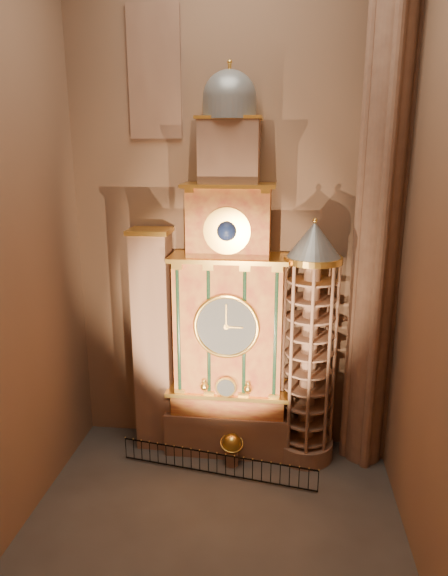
# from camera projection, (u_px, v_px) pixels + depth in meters

# --- Properties ---
(floor) EXTENTS (14.00, 14.00, 0.00)m
(floor) POSITION_uv_depth(u_px,v_px,m) (214.00, 520.00, 19.25)
(floor) COLOR #383330
(floor) RESTS_ON ground
(wall_back) EXTENTS (22.00, 0.00, 22.00)m
(wall_back) POSITION_uv_depth(u_px,v_px,m) (232.00, 208.00, 22.13)
(wall_back) COLOR #8E674C
(wall_back) RESTS_ON floor
(wall_left) EXTENTS (0.00, 22.00, 22.00)m
(wall_left) POSITION_uv_depth(u_px,v_px,m) (6.00, 225.00, 17.17)
(wall_left) COLOR #8E674C
(wall_left) RESTS_ON floor
(wall_right) EXTENTS (0.00, 22.00, 22.00)m
(wall_right) POSITION_uv_depth(u_px,v_px,m) (440.00, 233.00, 15.59)
(wall_right) COLOR #8E674C
(wall_right) RESTS_ON floor
(astronomical_clock) EXTENTS (5.60, 2.41, 16.70)m
(astronomical_clock) POSITION_uv_depth(u_px,v_px,m) (229.00, 311.00, 22.27)
(astronomical_clock) COLOR #8C634C
(astronomical_clock) RESTS_ON floor
(portrait_tower) EXTENTS (1.80, 1.60, 10.20)m
(portrait_tower) POSITION_uv_depth(u_px,v_px,m) (154.00, 340.00, 23.07)
(portrait_tower) COLOR #8C634C
(portrait_tower) RESTS_ON floor
(stair_turret) EXTENTS (2.50, 2.50, 10.80)m
(stair_turret) POSITION_uv_depth(u_px,v_px,m) (309.00, 347.00, 21.99)
(stair_turret) COLOR #8C634C
(stair_turret) RESTS_ON floor
(gothic_pier) EXTENTS (2.04, 2.04, 22.00)m
(gothic_pier) POSITION_uv_depth(u_px,v_px,m) (381.00, 213.00, 20.49)
(gothic_pier) COLOR #8C634C
(gothic_pier) RESTS_ON floor
(stained_glass_window) EXTENTS (2.20, 0.14, 5.20)m
(stained_glass_window) POSITION_uv_depth(u_px,v_px,m) (154.00, 73.00, 20.98)
(stained_glass_window) COLOR navy
(stained_glass_window) RESTS_ON wall_back
(celestial_globe) EXTENTS (1.25, 1.21, 1.48)m
(celestial_globe) POSITION_uv_depth(u_px,v_px,m) (232.00, 447.00, 22.43)
(celestial_globe) COLOR #8C634C
(celestial_globe) RESTS_ON floor
(iron_railing) EXTENTS (8.42, 1.47, 1.00)m
(iron_railing) POSITION_uv_depth(u_px,v_px,m) (217.00, 464.00, 21.77)
(iron_railing) COLOR black
(iron_railing) RESTS_ON floor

